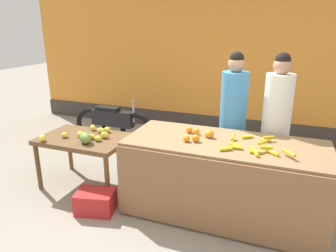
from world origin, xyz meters
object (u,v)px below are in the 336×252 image
at_px(vendor_woman_blue_shirt, 233,122).
at_px(produce_crate, 96,202).
at_px(parked_motorcycle, 113,124).
at_px(produce_sack, 167,151).
at_px(vendor_woman_white_shirt, 275,127).

xyz_separation_m(vendor_woman_blue_shirt, produce_crate, (-1.36, -1.23, -0.79)).
relative_size(parked_motorcycle, produce_crate, 3.64).
distance_m(parked_motorcycle, produce_sack, 1.41).
bearing_deg(produce_sack, vendor_woman_white_shirt, -8.56).
height_order(vendor_woman_blue_shirt, parked_motorcycle, vendor_woman_blue_shirt).
bearing_deg(produce_crate, vendor_woman_blue_shirt, 42.11).
bearing_deg(vendor_woman_blue_shirt, produce_crate, -137.89).
relative_size(vendor_woman_white_shirt, produce_crate, 4.16).
distance_m(vendor_woman_white_shirt, parked_motorcycle, 2.98).
height_order(parked_motorcycle, produce_sack, parked_motorcycle).
height_order(vendor_woman_white_shirt, parked_motorcycle, vendor_woman_white_shirt).
relative_size(vendor_woman_blue_shirt, vendor_woman_white_shirt, 0.99).
xyz_separation_m(vendor_woman_blue_shirt, vendor_woman_white_shirt, (0.54, -0.05, 0.01)).
bearing_deg(produce_sack, parked_motorcycle, 155.33).
height_order(vendor_woman_blue_shirt, produce_crate, vendor_woman_blue_shirt).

